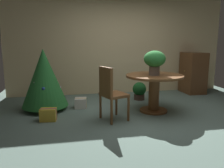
{
  "coord_description": "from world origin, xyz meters",
  "views": [
    {
      "loc": [
        -1.44,
        -3.92,
        1.41
      ],
      "look_at": [
        -0.61,
        0.18,
        0.63
      ],
      "focal_mm": 36.13,
      "sensor_mm": 36.0,
      "label": 1
    }
  ],
  "objects_px": {
    "gift_box_gold": "(48,115)",
    "flower_vase": "(155,60)",
    "wooden_cabinet": "(193,73)",
    "potted_plant": "(139,90)",
    "holiday_tree": "(44,78)",
    "wooden_chair_left_near": "(111,91)",
    "round_dining_table": "(154,86)",
    "gift_box_cream": "(81,103)"
  },
  "relations": [
    {
      "from": "round_dining_table",
      "to": "wooden_cabinet",
      "type": "xyz_separation_m",
      "value": [
        1.74,
        1.45,
        0.02
      ]
    },
    {
      "from": "gift_box_gold",
      "to": "holiday_tree",
      "type": "bearing_deg",
      "value": 98.2
    },
    {
      "from": "round_dining_table",
      "to": "holiday_tree",
      "type": "height_order",
      "value": "holiday_tree"
    },
    {
      "from": "holiday_tree",
      "to": "gift_box_gold",
      "type": "distance_m",
      "value": 0.93
    },
    {
      "from": "flower_vase",
      "to": "potted_plant",
      "type": "distance_m",
      "value": 1.33
    },
    {
      "from": "holiday_tree",
      "to": "wooden_cabinet",
      "type": "relative_size",
      "value": 1.13
    },
    {
      "from": "wooden_cabinet",
      "to": "potted_plant",
      "type": "bearing_deg",
      "value": -164.57
    },
    {
      "from": "round_dining_table",
      "to": "gift_box_gold",
      "type": "distance_m",
      "value": 2.14
    },
    {
      "from": "flower_vase",
      "to": "gift_box_gold",
      "type": "height_order",
      "value": "flower_vase"
    },
    {
      "from": "potted_plant",
      "to": "flower_vase",
      "type": "bearing_deg",
      "value": -92.62
    },
    {
      "from": "gift_box_cream",
      "to": "gift_box_gold",
      "type": "bearing_deg",
      "value": -131.98
    },
    {
      "from": "flower_vase",
      "to": "wooden_chair_left_near",
      "type": "relative_size",
      "value": 0.49
    },
    {
      "from": "flower_vase",
      "to": "gift_box_cream",
      "type": "distance_m",
      "value": 1.82
    },
    {
      "from": "wooden_chair_left_near",
      "to": "wooden_cabinet",
      "type": "xyz_separation_m",
      "value": [
        2.71,
        1.81,
        0.01
      ]
    },
    {
      "from": "holiday_tree",
      "to": "round_dining_table",
      "type": "bearing_deg",
      "value": -14.78
    },
    {
      "from": "holiday_tree",
      "to": "wooden_chair_left_near",
      "type": "bearing_deg",
      "value": -37.39
    },
    {
      "from": "round_dining_table",
      "to": "potted_plant",
      "type": "distance_m",
      "value": 1.03
    },
    {
      "from": "wooden_cabinet",
      "to": "potted_plant",
      "type": "distance_m",
      "value": 1.81
    },
    {
      "from": "wooden_chair_left_near",
      "to": "potted_plant",
      "type": "xyz_separation_m",
      "value": [
        0.99,
        1.33,
        -0.32
      ]
    },
    {
      "from": "round_dining_table",
      "to": "potted_plant",
      "type": "xyz_separation_m",
      "value": [
        0.02,
        0.98,
        -0.31
      ]
    },
    {
      "from": "wooden_chair_left_near",
      "to": "gift_box_cream",
      "type": "height_order",
      "value": "wooden_chair_left_near"
    },
    {
      "from": "wooden_chair_left_near",
      "to": "holiday_tree",
      "type": "xyz_separation_m",
      "value": [
        -1.22,
        0.93,
        0.13
      ]
    },
    {
      "from": "holiday_tree",
      "to": "gift_box_cream",
      "type": "distance_m",
      "value": 0.93
    },
    {
      "from": "round_dining_table",
      "to": "gift_box_cream",
      "type": "relative_size",
      "value": 4.1
    },
    {
      "from": "round_dining_table",
      "to": "wooden_cabinet",
      "type": "distance_m",
      "value": 2.27
    },
    {
      "from": "wooden_chair_left_near",
      "to": "potted_plant",
      "type": "bearing_deg",
      "value": 53.43
    },
    {
      "from": "flower_vase",
      "to": "gift_box_cream",
      "type": "bearing_deg",
      "value": 157.04
    },
    {
      "from": "gift_box_gold",
      "to": "flower_vase",
      "type": "bearing_deg",
      "value": 2.69
    },
    {
      "from": "flower_vase",
      "to": "potted_plant",
      "type": "height_order",
      "value": "flower_vase"
    },
    {
      "from": "gift_box_gold",
      "to": "potted_plant",
      "type": "height_order",
      "value": "potted_plant"
    },
    {
      "from": "gift_box_cream",
      "to": "wooden_cabinet",
      "type": "height_order",
      "value": "wooden_cabinet"
    },
    {
      "from": "wooden_chair_left_near",
      "to": "holiday_tree",
      "type": "bearing_deg",
      "value": 142.61
    },
    {
      "from": "round_dining_table",
      "to": "flower_vase",
      "type": "bearing_deg",
      "value": -117.82
    },
    {
      "from": "round_dining_table",
      "to": "holiday_tree",
      "type": "relative_size",
      "value": 0.9
    },
    {
      "from": "holiday_tree",
      "to": "potted_plant",
      "type": "relative_size",
      "value": 2.92
    },
    {
      "from": "wooden_chair_left_near",
      "to": "gift_box_gold",
      "type": "bearing_deg",
      "value": 169.82
    },
    {
      "from": "wooden_chair_left_near",
      "to": "holiday_tree",
      "type": "height_order",
      "value": "holiday_tree"
    },
    {
      "from": "flower_vase",
      "to": "gift_box_cream",
      "type": "height_order",
      "value": "flower_vase"
    },
    {
      "from": "flower_vase",
      "to": "wooden_chair_left_near",
      "type": "distance_m",
      "value": 1.11
    },
    {
      "from": "round_dining_table",
      "to": "wooden_chair_left_near",
      "type": "bearing_deg",
      "value": -160.0
    },
    {
      "from": "wooden_chair_left_near",
      "to": "wooden_cabinet",
      "type": "distance_m",
      "value": 3.26
    },
    {
      "from": "holiday_tree",
      "to": "wooden_cabinet",
      "type": "xyz_separation_m",
      "value": [
        3.93,
        0.88,
        -0.12
      ]
    }
  ]
}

